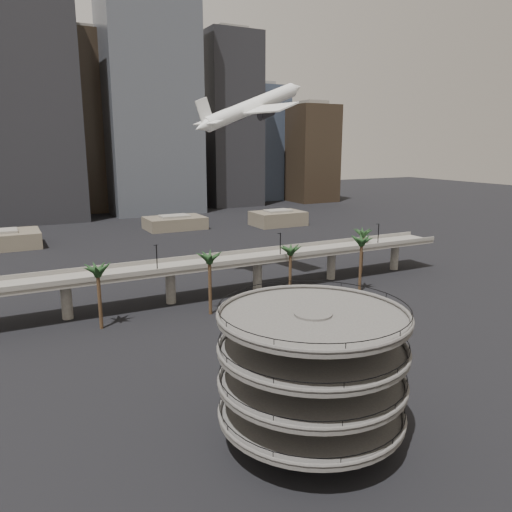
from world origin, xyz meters
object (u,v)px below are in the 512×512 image
car_a (330,362)px  parking_ramp (312,365)px  car_c (399,330)px  airborne_jet (251,107)px  overpass (216,266)px  car_b (374,331)px

car_a → parking_ramp: bearing=155.5°
car_a → car_c: car_c is taller
parking_ramp → airborne_jet: (29.16, 72.21, 34.15)m
overpass → car_b: (16.41, -36.28, -6.58)m
airborne_jet → car_a: size_ratio=7.81×
airborne_jet → car_c: 67.19m
overpass → airborne_jet: (16.16, 13.22, 36.65)m
parking_ramp → car_a: 23.14m
car_a → overpass: bearing=19.6°
parking_ramp → overpass: (13.00, 59.00, -2.50)m
parking_ramp → car_a: bearing=47.7°
airborne_jet → car_a: bearing=-114.4°
overpass → airborne_jet: airborne_jet is taller
overpass → car_a: bearing=-88.3°
overpass → car_b: 40.36m
airborne_jet → car_b: bearing=-99.4°
car_c → car_a: bearing=95.6°
airborne_jet → car_a: airborne_jet is taller
overpass → car_b: overpass is taller
airborne_jet → car_b: airborne_jet is taller
airborne_jet → car_c: size_ratio=6.39×
car_c → airborne_jet: bearing=-3.8°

